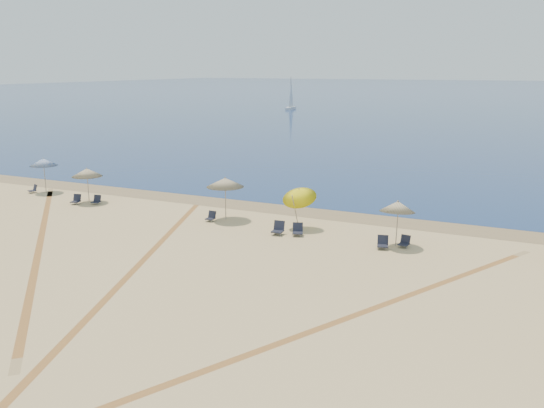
{
  "coord_description": "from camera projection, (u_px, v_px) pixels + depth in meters",
  "views": [
    {
      "loc": [
        13.74,
        -9.85,
        9.17
      ],
      "look_at": [
        0.0,
        20.0,
        1.3
      ],
      "focal_mm": 37.91,
      "sensor_mm": 36.0,
      "label": 1
    }
  ],
  "objects": [
    {
      "name": "chair_5",
      "position": [
        298.0,
        230.0,
        32.0
      ],
      "size": [
        0.78,
        0.83,
        0.69
      ],
      "rotation": [
        0.0,
        0.0,
        0.37
      ],
      "color": "black",
      "rests_on": "ground"
    },
    {
      "name": "umbrella_0",
      "position": [
        43.0,
        162.0,
        42.51
      ],
      "size": [
        2.01,
        2.01,
        2.63
      ],
      "color": "gray",
      "rests_on": "ground"
    },
    {
      "name": "tire_tracks",
      "position": [
        146.0,
        273.0,
        26.23
      ],
      "size": [
        56.54,
        43.36,
        0.0
      ],
      "color": "tan",
      "rests_on": "ground"
    },
    {
      "name": "chair_4",
      "position": [
        278.0,
        229.0,
        32.21
      ],
      "size": [
        0.69,
        0.78,
        0.74
      ],
      "rotation": [
        0.0,
        0.0,
        0.11
      ],
      "color": "black",
      "rests_on": "ground"
    },
    {
      "name": "umbrella_1",
      "position": [
        87.0,
        173.0,
        39.41
      ],
      "size": [
        2.08,
        2.08,
        2.44
      ],
      "color": "gray",
      "rests_on": "ground"
    },
    {
      "name": "chair_7",
      "position": [
        405.0,
        242.0,
        29.95
      ],
      "size": [
        0.59,
        0.66,
        0.61
      ],
      "rotation": [
        0.0,
        0.0,
        -0.15
      ],
      "color": "black",
      "rests_on": "ground"
    },
    {
      "name": "umbrella_2",
      "position": [
        225.0,
        182.0,
        34.89
      ],
      "size": [
        2.29,
        2.29,
        2.66
      ],
      "color": "gray",
      "rests_on": "ground"
    },
    {
      "name": "umbrella_4",
      "position": [
        398.0,
        207.0,
        29.71
      ],
      "size": [
        1.86,
        1.91,
        2.49
      ],
      "color": "gray",
      "rests_on": "ground"
    },
    {
      "name": "chair_2",
      "position": [
        96.0,
        200.0,
        39.31
      ],
      "size": [
        0.62,
        0.69,
        0.62
      ],
      "rotation": [
        0.0,
        0.0,
        0.2
      ],
      "color": "black",
      "rests_on": "ground"
    },
    {
      "name": "umbrella_3",
      "position": [
        299.0,
        194.0,
        32.91
      ],
      "size": [
        1.98,
        2.04,
        2.76
      ],
      "color": "gray",
      "rests_on": "ground"
    },
    {
      "name": "wet_sand",
      "position": [
        297.0,
        210.0,
        37.62
      ],
      "size": [
        500.0,
        500.0,
        0.0
      ],
      "primitive_type": "plane",
      "color": "olive",
      "rests_on": "ground"
    },
    {
      "name": "ocean",
      "position": [
        500.0,
        92.0,
        215.19
      ],
      "size": [
        500.0,
        500.0,
        0.0
      ],
      "primitive_type": "plane",
      "color": "#0C2151",
      "rests_on": "ground"
    },
    {
      "name": "chair_6",
      "position": [
        383.0,
        243.0,
        29.69
      ],
      "size": [
        0.69,
        0.76,
        0.67
      ],
      "rotation": [
        0.0,
        0.0,
        0.24
      ],
      "color": "black",
      "rests_on": "ground"
    },
    {
      "name": "chair_0",
      "position": [
        33.0,
        189.0,
        42.85
      ],
      "size": [
        0.7,
        0.75,
        0.61
      ],
      "rotation": [
        0.0,
        0.0,
        -0.42
      ],
      "color": "black",
      "rests_on": "ground"
    },
    {
      "name": "sailboat_1",
      "position": [
        291.0,
        99.0,
        127.0
      ],
      "size": [
        1.75,
        4.86,
        7.08
      ],
      "rotation": [
        0.0,
        0.0,
        0.12
      ],
      "color": "white",
      "rests_on": "ocean"
    },
    {
      "name": "chair_1",
      "position": [
        76.0,
        200.0,
        39.36
      ],
      "size": [
        0.67,
        0.74,
        0.66
      ],
      "rotation": [
        0.0,
        0.0,
        0.22
      ],
      "color": "black",
      "rests_on": "ground"
    },
    {
      "name": "chair_3",
      "position": [
        211.0,
        217.0,
        35.0
      ],
      "size": [
        0.5,
        0.59,
        0.6
      ],
      "rotation": [
        0.0,
        0.0,
        0.01
      ],
      "color": "black",
      "rests_on": "ground"
    }
  ]
}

